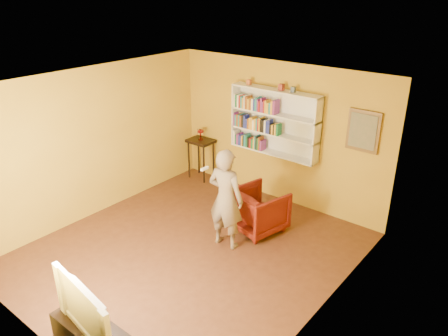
{
  "coord_description": "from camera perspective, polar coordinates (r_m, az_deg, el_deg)",
  "views": [
    {
      "loc": [
        4.15,
        -4.25,
        4.05
      ],
      "look_at": [
        0.1,
        0.75,
        1.24
      ],
      "focal_mm": 35.0,
      "sensor_mm": 36.0,
      "label": 1
    }
  ],
  "objects": [
    {
      "name": "ornament_left",
      "position": [
        8.32,
        3.29,
        11.13
      ],
      "size": [
        0.07,
        0.07,
        0.1
      ],
      "primitive_type": "cube",
      "color": "#C46438",
      "rests_on": "bookshelf"
    },
    {
      "name": "books_row_lower",
      "position": [
        8.55,
        3.34,
        3.54
      ],
      "size": [
        0.68,
        0.18,
        0.27
      ],
      "color": "white",
      "rests_on": "bookshelf"
    },
    {
      "name": "console_table",
      "position": [
        9.38,
        -3.04,
        2.82
      ],
      "size": [
        0.54,
        0.41,
        0.88
      ],
      "color": "black",
      "rests_on": "ground"
    },
    {
      "name": "ornament_right",
      "position": [
        7.81,
        9.05,
        10.07
      ],
      "size": [
        0.07,
        0.07,
        0.1
      ],
      "primitive_type": "cube",
      "color": "#42526E",
      "rests_on": "bookshelf"
    },
    {
      "name": "armchair",
      "position": [
        7.57,
        4.51,
        -5.48
      ],
      "size": [
        0.99,
        1.0,
        0.76
      ],
      "primitive_type": "imported",
      "rotation": [
        0.0,
        0.0,
        2.91
      ],
      "color": "#440704",
      "rests_on": "ground"
    },
    {
      "name": "room_shell",
      "position": [
        6.66,
        -4.74,
        -3.59
      ],
      "size": [
        5.3,
        5.8,
        2.88
      ],
      "color": "#452516",
      "rests_on": "ground"
    },
    {
      "name": "ornament_centre",
      "position": [
        7.93,
        7.51,
        10.42
      ],
      "size": [
        0.08,
        0.08,
        0.12
      ],
      "primitive_type": "cube",
      "color": "maroon",
      "rests_on": "bookshelf"
    },
    {
      "name": "books_row_middle",
      "position": [
        8.35,
        4.28,
        5.78
      ],
      "size": [
        1.02,
        0.19,
        0.26
      ],
      "color": "#762A80",
      "rests_on": "bookshelf"
    },
    {
      "name": "ruby_lustre",
      "position": [
        9.27,
        -3.09,
        4.69
      ],
      "size": [
        0.15,
        0.14,
        0.24
      ],
      "color": "maroon",
      "rests_on": "console_table"
    },
    {
      "name": "bookshelf",
      "position": [
        8.22,
        6.8,
        6.01
      ],
      "size": [
        1.8,
        0.29,
        1.23
      ],
      "color": "white",
      "rests_on": "room_shell"
    },
    {
      "name": "person",
      "position": [
        6.92,
        0.23,
        -4.06
      ],
      "size": [
        0.66,
        0.47,
        1.68
      ],
      "primitive_type": "imported",
      "rotation": [
        0.0,
        0.0,
        3.26
      ],
      "color": "#6F6051",
      "rests_on": "ground"
    },
    {
      "name": "game_remote",
      "position": [
        6.64,
        -2.53,
        -0.08
      ],
      "size": [
        0.04,
        0.15,
        0.04
      ],
      "primitive_type": "cube",
      "color": "white",
      "rests_on": "person"
    },
    {
      "name": "framed_painting",
      "position": [
        7.51,
        17.73,
        4.61
      ],
      "size": [
        0.55,
        0.05,
        0.7
      ],
      "color": "brown",
      "rests_on": "room_shell"
    },
    {
      "name": "books_row_upper",
      "position": [
        8.26,
        4.17,
        8.35
      ],
      "size": [
        0.93,
        0.19,
        0.26
      ],
      "color": "white",
      "rests_on": "bookshelf"
    },
    {
      "name": "television",
      "position": [
        5.15,
        -16.81,
        -16.91
      ],
      "size": [
        1.17,
        0.31,
        0.67
      ],
      "primitive_type": "imported",
      "rotation": [
        0.0,
        0.0,
        -0.14
      ],
      "color": "black",
      "rests_on": "tv_cabinet"
    }
  ]
}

